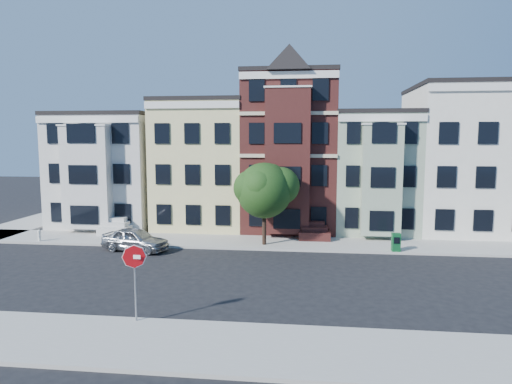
# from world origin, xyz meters

# --- Properties ---
(ground) EXTENTS (120.00, 120.00, 0.00)m
(ground) POSITION_xyz_m (0.00, 0.00, 0.00)
(ground) COLOR black
(far_sidewalk) EXTENTS (60.00, 4.00, 0.15)m
(far_sidewalk) POSITION_xyz_m (0.00, 8.00, 0.07)
(far_sidewalk) COLOR #9E9B93
(far_sidewalk) RESTS_ON ground
(near_sidewalk) EXTENTS (60.00, 4.00, 0.15)m
(near_sidewalk) POSITION_xyz_m (0.00, -8.00, 0.07)
(near_sidewalk) COLOR #9E9B93
(near_sidewalk) RESTS_ON ground
(house_white) EXTENTS (8.00, 9.00, 9.00)m
(house_white) POSITION_xyz_m (-15.00, 14.50, 4.50)
(house_white) COLOR silver
(house_white) RESTS_ON ground
(house_yellow) EXTENTS (7.00, 9.00, 10.00)m
(house_yellow) POSITION_xyz_m (-7.00, 14.50, 5.00)
(house_yellow) COLOR beige
(house_yellow) RESTS_ON ground
(house_brown) EXTENTS (7.00, 9.00, 12.00)m
(house_brown) POSITION_xyz_m (0.00, 14.50, 6.00)
(house_brown) COLOR #3A1614
(house_brown) RESTS_ON ground
(house_green) EXTENTS (6.00, 9.00, 9.00)m
(house_green) POSITION_xyz_m (6.50, 14.50, 4.50)
(house_green) COLOR #92A489
(house_green) RESTS_ON ground
(house_cream) EXTENTS (8.00, 9.00, 11.00)m
(house_cream) POSITION_xyz_m (13.50, 14.50, 5.50)
(house_cream) COLOR white
(house_cream) RESTS_ON ground
(street_tree) EXTENTS (6.23, 6.23, 6.79)m
(street_tree) POSITION_xyz_m (-1.41, 7.20, 3.54)
(street_tree) COLOR #254C18
(street_tree) RESTS_ON far_sidewalk
(parked_car) EXTENTS (4.68, 2.75, 1.50)m
(parked_car) POSITION_xyz_m (-9.56, 5.03, 0.75)
(parked_car) COLOR #9FA1A6
(parked_car) RESTS_ON ground
(newspaper_box) EXTENTS (0.53, 0.48, 1.14)m
(newspaper_box) POSITION_xyz_m (7.02, 6.30, 0.72)
(newspaper_box) COLOR #105729
(newspaper_box) RESTS_ON far_sidewalk
(fire_hydrant) EXTENTS (0.29, 0.29, 0.64)m
(fire_hydrant) POSITION_xyz_m (-17.00, 6.36, 0.47)
(fire_hydrant) COLOR silver
(fire_hydrant) RESTS_ON far_sidewalk
(stop_sign) EXTENTS (0.94, 0.16, 3.39)m
(stop_sign) POSITION_xyz_m (-5.08, -6.30, 1.85)
(stop_sign) COLOR #AC0A0F
(stop_sign) RESTS_ON near_sidewalk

